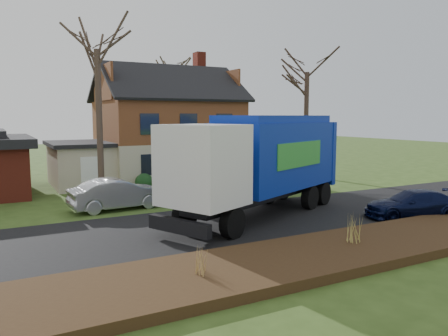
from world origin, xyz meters
name	(u,v)px	position (x,y,z in m)	size (l,w,h in m)	color
ground	(243,222)	(0.00, 0.00, 0.00)	(120.00, 120.00, 0.00)	#2F4517
road	(243,222)	(0.00, 0.00, 0.01)	(80.00, 7.00, 0.02)	black
mulch_verge	(328,253)	(0.00, -5.30, 0.15)	(80.00, 3.50, 0.30)	black
main_house	(161,123)	(1.49, 13.91, 4.03)	(12.95, 8.95, 9.26)	beige
garbage_truck	(262,158)	(1.42, 0.74, 2.60)	(10.75, 6.96, 4.52)	black
silver_sedan	(118,194)	(-3.98, 5.13, 0.75)	(1.59, 4.56, 1.50)	#A1A4A8
navy_wagon	(413,204)	(7.06, -2.83, 0.62)	(1.73, 4.24, 1.23)	black
tree_front_west	(96,26)	(-4.09, 8.15, 9.13)	(3.73, 3.73, 11.08)	#423228
tree_front_east	(307,55)	(11.47, 10.21, 8.93)	(3.95, 3.95, 10.98)	#3D2D24
tree_back	(173,58)	(5.65, 21.98, 9.64)	(3.65, 3.65, 11.57)	#423528
grass_clump_west	(202,257)	(-4.48, -5.44, 0.76)	(0.35, 0.29, 0.92)	#A17E47
grass_clump_mid	(355,228)	(1.28, -5.16, 0.78)	(0.34, 0.28, 0.96)	#AB9B4B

